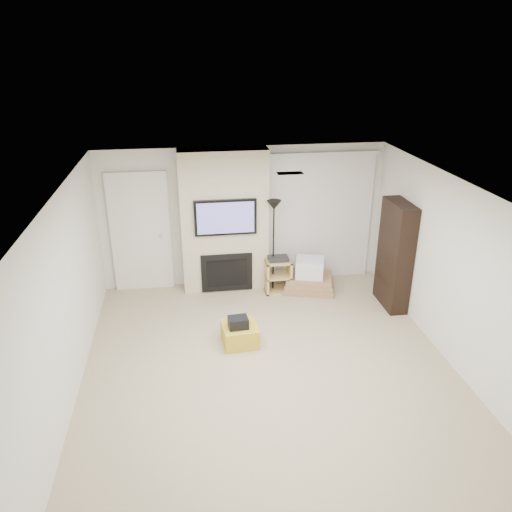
{
  "coord_description": "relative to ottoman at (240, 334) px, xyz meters",
  "views": [
    {
      "loc": [
        -1.01,
        -5.6,
        4.11
      ],
      "look_at": [
        0.0,
        1.2,
        1.15
      ],
      "focal_mm": 35.0,
      "sensor_mm": 36.0,
      "label": 1
    }
  ],
  "objects": [
    {
      "name": "fireplace_wall",
      "position": [
        -0.03,
        1.89,
        1.09
      ],
      "size": [
        1.5,
        0.47,
        2.5
      ],
      "color": "beige",
      "rests_on": "floor"
    },
    {
      "name": "av_stand",
      "position": [
        0.87,
        1.58,
        0.2
      ],
      "size": [
        0.45,
        0.38,
        0.66
      ],
      "color": "tan",
      "rests_on": "floor"
    },
    {
      "name": "wall_left",
      "position": [
        -2.18,
        -0.64,
        1.1
      ],
      "size": [
        0.0,
        5.5,
        2.5
      ],
      "primitive_type": "cube",
      "rotation": [
        1.57,
        0.0,
        1.57
      ],
      "color": "silver",
      "rests_on": "ground"
    },
    {
      "name": "wall_back",
      "position": [
        0.32,
        2.11,
        1.1
      ],
      "size": [
        5.0,
        0.0,
        2.5
      ],
      "primitive_type": "cube",
      "rotation": [
        1.57,
        0.0,
        0.0
      ],
      "color": "silver",
      "rests_on": "ground"
    },
    {
      "name": "floor_lamp",
      "position": [
        0.79,
        1.63,
        1.16
      ],
      "size": [
        0.25,
        0.25,
        1.67
      ],
      "color": "black",
      "rests_on": "floor"
    },
    {
      "name": "hvac_vent",
      "position": [
        0.72,
        0.16,
        2.35
      ],
      "size": [
        0.35,
        0.18,
        0.01
      ],
      "primitive_type": "cube",
      "color": "silver",
      "rests_on": "ceiling"
    },
    {
      "name": "wall_front",
      "position": [
        0.32,
        -3.39,
        1.1
      ],
      "size": [
        5.0,
        0.0,
        2.5
      ],
      "primitive_type": "cube",
      "rotation": [
        1.57,
        0.0,
        0.0
      ],
      "color": "silver",
      "rests_on": "ground"
    },
    {
      "name": "floor",
      "position": [
        0.32,
        -0.64,
        -0.15
      ],
      "size": [
        5.0,
        5.5,
        0.0
      ],
      "primitive_type": "cube",
      "color": "tan",
      "rests_on": "ground"
    },
    {
      "name": "box_stack",
      "position": [
        1.43,
        1.56,
        0.07
      ],
      "size": [
        1.02,
        0.87,
        0.59
      ],
      "color": "#9C7451",
      "rests_on": "floor"
    },
    {
      "name": "ottoman",
      "position": [
        0.0,
        0.0,
        0.0
      ],
      "size": [
        0.54,
        0.54,
        0.3
      ],
      "primitive_type": "cube",
      "rotation": [
        0.0,
        0.0,
        0.08
      ],
      "color": "gold",
      "rests_on": "floor"
    },
    {
      "name": "wall_right",
      "position": [
        2.82,
        -0.64,
        1.1
      ],
      "size": [
        0.0,
        5.5,
        2.5
      ],
      "primitive_type": "cube",
      "rotation": [
        1.57,
        0.0,
        1.57
      ],
      "color": "silver",
      "rests_on": "ground"
    },
    {
      "name": "black_bag",
      "position": [
        -0.03,
        -0.04,
        0.23
      ],
      "size": [
        0.3,
        0.24,
        0.16
      ],
      "primitive_type": "cube",
      "rotation": [
        0.0,
        0.0,
        0.08
      ],
      "color": "black",
      "rests_on": "ottoman"
    },
    {
      "name": "ceiling",
      "position": [
        0.32,
        -0.64,
        2.35
      ],
      "size": [
        5.0,
        5.5,
        0.0
      ],
      "primitive_type": "cube",
      "color": "white",
      "rests_on": "wall_back"
    },
    {
      "name": "entry_door",
      "position": [
        -1.48,
        2.07,
        0.9
      ],
      "size": [
        1.02,
        0.11,
        2.14
      ],
      "color": "silver",
      "rests_on": "floor"
    },
    {
      "name": "vertical_blinds",
      "position": [
        1.72,
        2.05,
        1.12
      ],
      "size": [
        1.98,
        0.1,
        2.37
      ],
      "color": "silver",
      "rests_on": "floor"
    },
    {
      "name": "bookshelf",
      "position": [
        2.66,
        0.82,
        0.75
      ],
      "size": [
        0.3,
        0.8,
        1.8
      ],
      "color": "black",
      "rests_on": "floor"
    }
  ]
}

